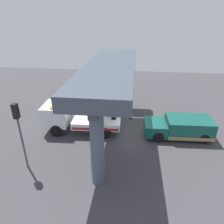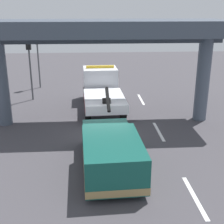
# 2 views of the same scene
# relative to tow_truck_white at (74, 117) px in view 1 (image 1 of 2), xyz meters

# --- Properties ---
(ground_plane) EXTENTS (60.00, 40.00, 0.10)m
(ground_plane) POSITION_rel_tow_truck_white_xyz_m (-4.76, -0.03, -1.25)
(ground_plane) COLOR #423F44
(lane_stripe_west) EXTENTS (2.60, 0.16, 0.01)m
(lane_stripe_west) POSITION_rel_tow_truck_white_xyz_m (-10.76, -2.86, -1.20)
(lane_stripe_west) COLOR silver
(lane_stripe_west) RESTS_ON ground
(lane_stripe_mid) EXTENTS (2.60, 0.16, 0.01)m
(lane_stripe_mid) POSITION_rel_tow_truck_white_xyz_m (-4.76, -2.86, -1.20)
(lane_stripe_mid) COLOR silver
(lane_stripe_mid) RESTS_ON ground
(lane_stripe_east) EXTENTS (2.60, 0.16, 0.01)m
(lane_stripe_east) POSITION_rel_tow_truck_white_xyz_m (1.24, -2.86, -1.20)
(lane_stripe_east) COLOR silver
(lane_stripe_east) RESTS_ON ground
(tow_truck_white) EXTENTS (7.30, 2.63, 2.46)m
(tow_truck_white) POSITION_rel_tow_truck_white_xyz_m (0.00, 0.00, 0.00)
(tow_truck_white) COLOR white
(tow_truck_white) RESTS_ON ground
(towed_van_green) EXTENTS (5.28, 2.40, 1.58)m
(towed_van_green) POSITION_rel_tow_truck_white_xyz_m (-8.68, -0.04, -0.42)
(towed_van_green) COLOR #145147
(towed_van_green) RESTS_ON ground
(overpass_structure) EXTENTS (3.60, 13.26, 5.66)m
(overpass_structure) POSITION_rel_tow_truck_white_xyz_m (-3.01, -0.03, 3.68)
(overpass_structure) COLOR #4C5666
(overpass_structure) RESTS_ON ground
(traffic_light_near) EXTENTS (0.39, 0.32, 4.45)m
(traffic_light_near) POSITION_rel_tow_truck_white_xyz_m (1.76, 4.89, 2.03)
(traffic_light_near) COLOR #515456
(traffic_light_near) RESTS_ON ground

